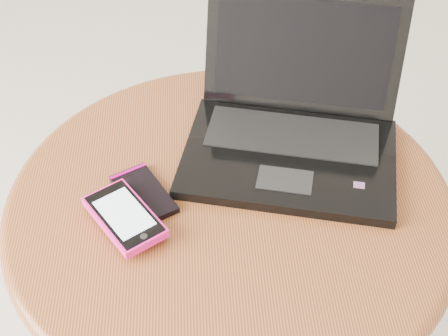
{
  "coord_description": "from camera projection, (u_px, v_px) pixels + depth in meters",
  "views": [
    {
      "loc": [
        0.02,
        -0.68,
        1.21
      ],
      "look_at": [
        0.05,
        -0.03,
        0.59
      ],
      "focal_mm": 51.5,
      "sensor_mm": 36.0,
      "label": 1
    }
  ],
  "objects": [
    {
      "name": "phone_pink",
      "position": [
        124.0,
        217.0,
        0.89
      ],
      "size": [
        0.13,
        0.14,
        0.02
      ],
      "color": "#FF1B93",
      "rests_on": "phone_black"
    },
    {
      "name": "phone_black",
      "position": [
        144.0,
        194.0,
        0.94
      ],
      "size": [
        0.11,
        0.13,
        0.01
      ],
      "color": "black",
      "rests_on": "table"
    },
    {
      "name": "laptop",
      "position": [
        293.0,
        126.0,
        1.0
      ],
      "size": [
        0.38,
        0.36,
        0.21
      ],
      "color": "black",
      "rests_on": "table"
    },
    {
      "name": "table",
      "position": [
        229.0,
        245.0,
        1.02
      ],
      "size": [
        0.67,
        0.67,
        0.53
      ],
      "color": "#4D2F18",
      "rests_on": "ground"
    }
  ]
}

